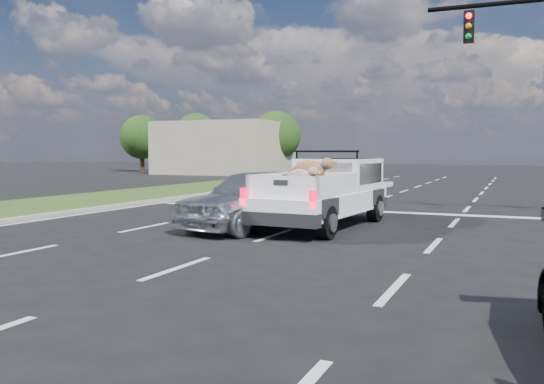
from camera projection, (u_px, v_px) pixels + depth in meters
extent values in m
plane|color=black|center=(277.00, 278.00, 8.60)|extent=(160.00, 160.00, 0.00)
cube|color=silver|center=(187.00, 219.00, 16.16)|extent=(0.12, 60.00, 0.01)
cube|color=silver|center=(304.00, 225.00, 14.79)|extent=(0.12, 60.00, 0.01)
cube|color=silver|center=(445.00, 232.00, 13.41)|extent=(0.12, 60.00, 0.01)
cube|color=silver|center=(87.00, 213.00, 17.56)|extent=(0.15, 60.00, 0.01)
cube|color=silver|center=(402.00, 213.00, 17.76)|extent=(17.00, 0.45, 0.01)
cube|color=#274214|center=(22.00, 208.00, 18.63)|extent=(5.00, 60.00, 0.10)
cube|color=#A29B94|center=(81.00, 211.00, 17.66)|extent=(0.15, 60.00, 0.14)
cube|color=black|center=(469.00, 27.00, 17.12)|extent=(0.30, 0.18, 0.95)
sphere|color=red|center=(469.00, 16.00, 17.00)|extent=(0.18, 0.18, 0.18)
cube|color=tan|center=(224.00, 148.00, 49.32)|extent=(10.00, 8.00, 4.40)
cylinder|color=#332114|center=(142.00, 160.00, 55.17)|extent=(0.44, 0.44, 2.16)
sphere|color=#16330E|center=(142.00, 137.00, 55.01)|extent=(4.20, 4.20, 4.20)
cylinder|color=#332114|center=(196.00, 161.00, 52.80)|extent=(0.44, 0.44, 2.16)
sphere|color=#16330E|center=(196.00, 136.00, 52.65)|extent=(4.20, 4.20, 4.20)
cylinder|color=#332114|center=(276.00, 161.00, 49.65)|extent=(0.44, 0.44, 2.16)
sphere|color=#16330E|center=(276.00, 135.00, 49.50)|extent=(4.20, 4.20, 4.20)
cylinder|color=black|center=(258.00, 219.00, 13.11)|extent=(0.32, 0.74, 0.73)
cylinder|color=black|center=(326.00, 223.00, 12.35)|extent=(0.32, 0.74, 0.73)
cylinder|color=black|center=(318.00, 206.00, 16.26)|extent=(0.32, 0.74, 0.73)
cylinder|color=black|center=(375.00, 208.00, 15.50)|extent=(0.32, 0.74, 0.73)
cube|color=white|center=(322.00, 202.00, 14.33)|extent=(2.15, 5.18, 0.50)
cube|color=white|center=(339.00, 174.00, 15.35)|extent=(1.90, 2.31, 0.82)
cube|color=black|center=(324.00, 174.00, 14.38)|extent=(1.48, 0.13, 0.59)
cylinder|color=black|center=(326.00, 151.00, 14.45)|extent=(1.72, 0.16, 0.05)
cube|color=black|center=(304.00, 196.00, 13.31)|extent=(1.86, 2.55, 0.06)
cube|color=white|center=(273.00, 184.00, 13.66)|extent=(0.24, 2.44, 0.50)
cube|color=white|center=(337.00, 185.00, 12.93)|extent=(0.24, 2.44, 0.50)
cube|color=white|center=(282.00, 187.00, 12.24)|extent=(1.71, 0.19, 0.50)
cube|color=#F40526|center=(244.00, 197.00, 12.45)|extent=(0.16, 0.07, 0.38)
cube|color=#F40526|center=(313.00, 200.00, 11.71)|extent=(0.16, 0.07, 0.38)
cube|color=black|center=(279.00, 219.00, 12.17)|extent=(1.85, 0.41, 0.29)
imported|color=silver|center=(255.00, 198.00, 14.08)|extent=(2.87, 4.71, 1.50)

